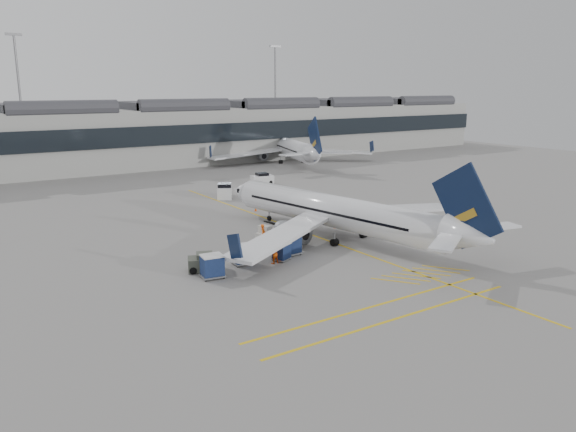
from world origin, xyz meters
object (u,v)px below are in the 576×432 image
belt_loader (271,232)px  pushback_tug (205,263)px  ramp_agent_b (274,253)px  airliner_main (338,213)px  baggage_cart_a (282,251)px  ramp_agent_a (263,234)px

belt_loader → pushback_tug: (-10.50, -6.16, 0.17)m
ramp_agent_b → airliner_main: bearing=-156.7°
baggage_cart_a → ramp_agent_a: 5.77m
airliner_main → pushback_tug: airliner_main is taller
pushback_tug → airliner_main: bearing=29.3°
ramp_agent_a → ramp_agent_b: 6.48m
belt_loader → pushback_tug: 12.17m
pushback_tug → baggage_cart_a: bearing=13.1°
airliner_main → ramp_agent_b: (-9.97, -3.42, -1.81)m
baggage_cart_a → airliner_main: bearing=-5.1°
belt_loader → baggage_cart_a: 8.14m
airliner_main → pushback_tug: bearing=177.7°
belt_loader → ramp_agent_b: bearing=-139.6°
belt_loader → ramp_agent_a: size_ratio=2.25×
airliner_main → ramp_agent_b: size_ratio=18.68×
airliner_main → ramp_agent_b: airliner_main is taller
airliner_main → pushback_tug: size_ratio=10.77×
belt_loader → ramp_agent_a: bearing=-157.7°
airliner_main → baggage_cart_a: bearing=-170.0°
belt_loader → ramp_agent_b: (-4.55, -7.73, 0.41)m
belt_loader → ramp_agent_a: ramp_agent_a is taller
belt_loader → pushback_tug: belt_loader is taller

